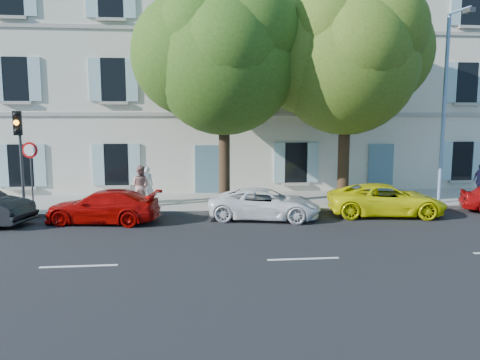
{
  "coord_description": "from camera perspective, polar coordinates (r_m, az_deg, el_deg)",
  "views": [
    {
      "loc": [
        -3.04,
        -16.2,
        3.9
      ],
      "look_at": [
        -1.11,
        2.0,
        1.4
      ],
      "focal_mm": 35.0,
      "sensor_mm": 36.0,
      "label": 1
    }
  ],
  "objects": [
    {
      "name": "road_sign",
      "position": [
        20.29,
        -24.17,
        2.08
      ],
      "size": [
        0.63,
        0.14,
        2.74
      ],
      "color": "#383A3D",
      "rests_on": "sidewalk"
    },
    {
      "name": "pedestrian_a",
      "position": [
        20.48,
        -11.33,
        -0.6
      ],
      "size": [
        0.67,
        0.52,
        1.64
      ],
      "primitive_type": "imported",
      "rotation": [
        0.0,
        0.0,
        3.37
      ],
      "color": "white",
      "rests_on": "sidewalk"
    },
    {
      "name": "kerb",
      "position": [
        19.11,
        3.24,
        -3.76
      ],
      "size": [
        36.0,
        0.16,
        0.16
      ],
      "primitive_type": "cube",
      "color": "#9E998E",
      "rests_on": "ground"
    },
    {
      "name": "building",
      "position": [
        26.65,
        0.54,
        12.3
      ],
      "size": [
        28.0,
        7.0,
        12.0
      ],
      "primitive_type": "cube",
      "color": "beige",
      "rests_on": "ground"
    },
    {
      "name": "car_red_coupe",
      "position": [
        17.94,
        -16.38,
        -3.12
      ],
      "size": [
        4.4,
        2.4,
        1.21
      ],
      "primitive_type": "imported",
      "rotation": [
        0.0,
        0.0,
        4.54
      ],
      "color": "#9E0604",
      "rests_on": "ground"
    },
    {
      "name": "sidewalk",
      "position": [
        21.22,
        2.3,
        -2.61
      ],
      "size": [
        36.0,
        4.5,
        0.15
      ],
      "primitive_type": "cube",
      "color": "#A09E96",
      "rests_on": "ground"
    },
    {
      "name": "car_white_coupe",
      "position": [
        17.89,
        3.06,
        -2.91
      ],
      "size": [
        4.54,
        2.83,
        1.17
      ],
      "primitive_type": "imported",
      "rotation": [
        0.0,
        0.0,
        1.35
      ],
      "color": "white",
      "rests_on": "ground"
    },
    {
      "name": "tree_left",
      "position": [
        19.62,
        -1.98,
        14.1
      ],
      "size": [
        5.93,
        5.93,
        9.18
      ],
      "color": "#3A2819",
      "rests_on": "sidewalk"
    },
    {
      "name": "street_lamp",
      "position": [
        21.78,
        23.88,
        9.16
      ],
      "size": [
        0.3,
        1.7,
        7.99
      ],
      "color": "#7293BF",
      "rests_on": "sidewalk"
    },
    {
      "name": "car_yellow_supercar",
      "position": [
        19.36,
        17.38,
        -2.31
      ],
      "size": [
        4.77,
        2.69,
        1.26
      ],
      "primitive_type": "imported",
      "rotation": [
        0.0,
        0.0,
        1.43
      ],
      "color": "yellow",
      "rests_on": "ground"
    },
    {
      "name": "traffic_light",
      "position": [
        19.96,
        -25.34,
        4.47
      ],
      "size": [
        0.34,
        0.45,
        3.95
      ],
      "color": "#383A3D",
      "rests_on": "sidewalk"
    },
    {
      "name": "tree_right",
      "position": [
        20.67,
        12.84,
        13.69
      ],
      "size": [
        6.02,
        6.02,
        9.27
      ],
      "color": "#3A2819",
      "rests_on": "sidewalk"
    },
    {
      "name": "ground",
      "position": [
        16.93,
        4.49,
        -5.56
      ],
      "size": [
        90.0,
        90.0,
        0.0
      ],
      "primitive_type": "plane",
      "color": "black"
    },
    {
      "name": "pedestrian_b",
      "position": [
        20.01,
        -12.07,
        -0.7
      ],
      "size": [
        1.0,
        0.89,
        1.72
      ],
      "primitive_type": "imported",
      "rotation": [
        0.0,
        0.0,
        2.81
      ],
      "color": "tan",
      "rests_on": "sidewalk"
    }
  ]
}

